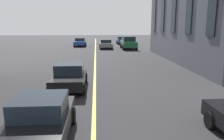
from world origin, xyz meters
TOP-DOWN VIEW (x-y plane):
  - lane_centre_line at (20.00, 0.00)m, footprint 80.00×0.16m
  - car_black_parked_a at (8.50, 1.62)m, footprint 3.90×1.89m
  - car_grey_parked_b at (36.23, -1.58)m, footprint 4.40×1.95m
  - car_blue_trailing at (43.74, -4.90)m, footprint 3.90×1.89m
  - car_blue_oncoming at (40.13, 2.57)m, footprint 4.40×1.95m
  - car_green_mid at (35.15, -4.90)m, footprint 4.70×2.14m
  - car_black_far at (14.51, 1.41)m, footprint 3.90×1.89m

SIDE VIEW (x-z plane):
  - lane_centre_line at x=20.00m, z-range 0.00..0.01m
  - car_black_parked_a at x=8.50m, z-range 0.00..1.40m
  - car_blue_trailing at x=43.74m, z-range 0.00..1.40m
  - car_black_far at x=14.51m, z-range 0.00..1.40m
  - car_grey_parked_b at x=36.23m, z-range 0.02..1.39m
  - car_blue_oncoming at x=40.13m, z-range 0.02..1.39m
  - car_green_mid at x=35.15m, z-range 0.03..1.91m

